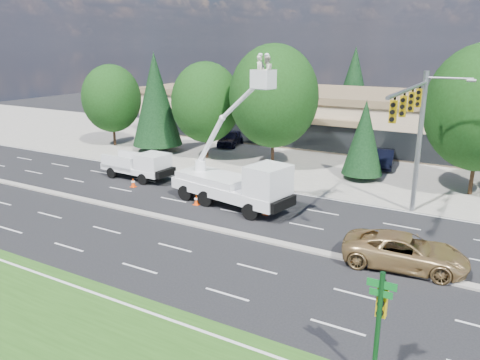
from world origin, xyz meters
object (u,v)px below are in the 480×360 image
Objects in this scene: signal_mast at (416,124)px; bucket_truck at (239,177)px; utility_pickup at (140,168)px; minivan at (405,251)px; street_sign_pole at (380,317)px.

bucket_truck is (-10.19, -3.01, -3.92)m from signal_mast.
bucket_truck is at bearing -163.56° from signal_mast.
utility_pickup reaches higher than minivan.
signal_mast is 1.01× the size of bucket_truck.
minivan is at bearing -6.10° from bucket_truck.
utility_pickup is at bearing -177.35° from signal_mast.
utility_pickup is at bearing 147.24° from street_sign_pole.
signal_mast is 1.72× the size of minivan.
street_sign_pole is 9.19m from minivan.
bucket_truck reaches higher than utility_pickup.
bucket_truck is (-12.16, 12.44, -0.31)m from street_sign_pole.
minivan is (1.13, -6.44, -5.24)m from signal_mast.
signal_mast is at bearing 3.38° from minivan.
minivan is at bearing -11.36° from utility_pickup.
minivan is (11.32, -3.44, -1.31)m from bucket_truck.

